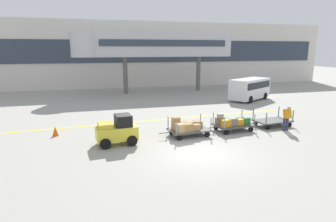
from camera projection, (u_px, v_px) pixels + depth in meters
name	position (u px, v px, depth m)	size (l,w,h in m)	color
ground_plane	(199.00, 153.00, 13.67)	(120.00, 120.00, 0.00)	#9E9B91
apron_lead_line	(159.00, 120.00, 20.10)	(20.16, 0.20, 0.01)	yellow
terminal_building	(127.00, 54.00, 37.22)	(58.04, 2.51, 8.46)	beige
jet_bridge	(148.00, 46.00, 31.80)	(18.05, 3.00, 6.68)	#B7B7BC
baggage_tug	(117.00, 131.00, 14.81)	(2.19, 1.40, 1.58)	gold
baggage_cart_lead	(187.00, 127.00, 16.30)	(3.06, 1.61, 1.11)	#4C4C4F
baggage_cart_middle	(232.00, 123.00, 17.36)	(3.06, 1.61, 1.10)	#4C4C4F
baggage_cart_tail	(272.00, 121.00, 18.46)	(3.06, 1.61, 1.10)	#4C4C4F
baggage_handler	(287.00, 117.00, 17.23)	(0.45, 0.46, 1.56)	#2D334C
shuttle_van	(250.00, 88.00, 27.74)	(5.10, 4.06, 2.10)	silver
safety_cone_near	(55.00, 131.00, 16.38)	(0.36, 0.36, 0.55)	#EA590F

